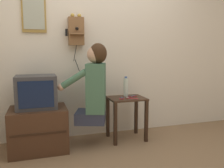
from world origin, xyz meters
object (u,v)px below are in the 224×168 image
object	(u,v)px
television	(36,92)
toothbrush	(131,98)
cell_phone_held	(122,98)
framed_picture	(34,10)
cell_phone_spare	(133,96)
wall_phone_antique	(76,31)
person	(94,85)
water_bottle	(126,87)

from	to	relation	value
television	toothbrush	world-z (taller)	television
cell_phone_held	toothbrush	xyz separation A→B (m)	(0.11, -0.05, 0.00)
framed_picture	toothbrush	bearing A→B (deg)	-19.44
cell_phone_spare	wall_phone_antique	bearing A→B (deg)	-134.95
television	framed_picture	xyz separation A→B (m)	(0.01, 0.32, 0.99)
wall_phone_antique	cell_phone_held	world-z (taller)	wall_phone_antique
person	wall_phone_antique	xyz separation A→B (m)	(-0.15, 0.36, 0.67)
cell_phone_held	water_bottle	xyz separation A→B (m)	(0.10, 0.14, 0.12)
water_bottle	toothbrush	xyz separation A→B (m)	(0.00, -0.19, -0.12)
water_bottle	toothbrush	size ratio (longest dim) A/B	2.07
television	cell_phone_spare	distance (m)	1.24
cell_phone_spare	water_bottle	world-z (taller)	water_bottle
toothbrush	wall_phone_antique	bearing A→B (deg)	97.35
wall_phone_antique	cell_phone_spare	size ratio (longest dim) A/B	5.65
wall_phone_antique	water_bottle	bearing A→B (deg)	-15.72
person	toothbrush	distance (m)	0.53
cell_phone_spare	toothbrush	xyz separation A→B (m)	(-0.07, -0.12, 0.00)
television	cell_phone_held	bearing A→B (deg)	-2.00
cell_phone_held	toothbrush	bearing A→B (deg)	0.52
framed_picture	cell_phone_held	size ratio (longest dim) A/B	4.02
cell_phone_held	water_bottle	bearing A→B (deg)	77.84
framed_picture	wall_phone_antique	bearing A→B (deg)	-4.86
cell_phone_spare	toothbrush	world-z (taller)	toothbrush
toothbrush	cell_phone_held	bearing A→B (deg)	102.16
toothbrush	person	bearing A→B (deg)	126.10
cell_phone_held	cell_phone_spare	size ratio (longest dim) A/B	1.00
person	water_bottle	bearing A→B (deg)	-51.05
person	water_bottle	world-z (taller)	person
cell_phone_held	cell_phone_spare	xyz separation A→B (m)	(0.18, 0.07, 0.00)
television	water_bottle	distance (m)	1.17
water_bottle	framed_picture	bearing A→B (deg)	169.05
person	toothbrush	xyz separation A→B (m)	(0.49, -0.01, -0.20)
wall_phone_antique	television	bearing A→B (deg)	-152.17
television	toothbrush	bearing A→B (deg)	-4.28
cell_phone_held	water_bottle	world-z (taller)	water_bottle
cell_phone_held	cell_phone_spare	bearing A→B (deg)	46.12
framed_picture	television	bearing A→B (deg)	-91.53
water_bottle	cell_phone_spare	bearing A→B (deg)	-42.23
person	wall_phone_antique	distance (m)	0.77
person	television	distance (m)	0.68
television	cell_phone_spare	size ratio (longest dim) A/B	3.34
person	cell_phone_spare	size ratio (longest dim) A/B	7.09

